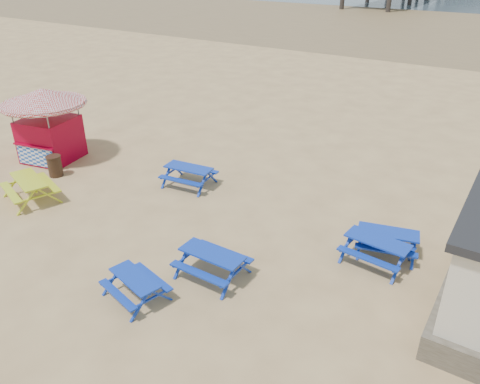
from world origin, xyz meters
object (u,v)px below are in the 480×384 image
Objects in this scene: picnic_table_yellow at (30,189)px; picnic_table_blue_a at (189,176)px; litter_bin at (55,166)px; picnic_table_blue_b at (387,242)px; ice_cream_kiosk at (46,116)px.

picnic_table_blue_a is at bearing 63.69° from picnic_table_yellow.
litter_bin is (-0.99, 1.85, 0.02)m from picnic_table_yellow.
picnic_table_blue_a is at bearing 163.08° from picnic_table_blue_b.
picnic_table_blue_a is 5.88m from picnic_table_yellow.
picnic_table_blue_a reaches higher than picnic_table_blue_b.
litter_bin is (1.56, -1.11, -1.56)m from ice_cream_kiosk.
ice_cream_kiosk is at bearing 144.47° from litter_bin.
picnic_table_blue_b is at bearing 36.20° from picnic_table_yellow.
picnic_table_blue_a is at bearing -1.79° from ice_cream_kiosk.
picnic_table_blue_a is 7.02m from ice_cream_kiosk.
picnic_table_yellow reaches higher than picnic_table_blue_a.
picnic_table_yellow is at bearing -177.03° from picnic_table_blue_b.
litter_bin reaches higher than picnic_table_yellow.
litter_bin is at bearing 174.05° from picnic_table_blue_b.
picnic_table_yellow is 2.10m from litter_bin.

